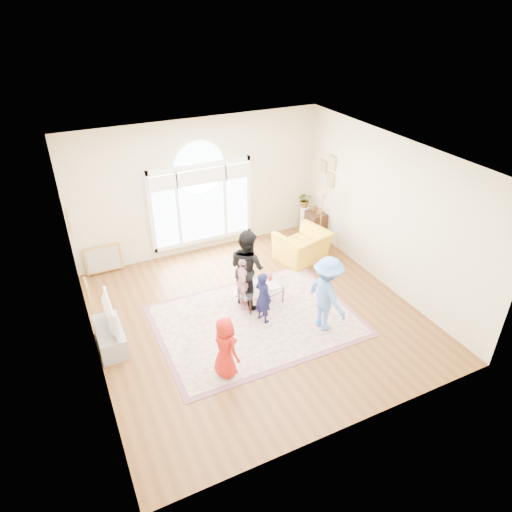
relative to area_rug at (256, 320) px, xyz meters
name	(u,v)px	position (x,y,z in m)	size (l,w,h in m)	color
ground	(256,315)	(0.08, 0.18, -0.01)	(6.00, 6.00, 0.00)	brown
room_shell	(203,191)	(0.09, 3.01, 1.56)	(6.00, 6.00, 6.00)	beige
area_rug	(256,320)	(0.00, 0.00, 0.00)	(3.60, 2.60, 0.02)	#C0B898
rug_border	(256,320)	(0.00, 0.00, 0.00)	(3.80, 2.80, 0.01)	#7F4A5A
tv_console	(110,337)	(-2.67, 0.48, 0.20)	(0.45, 1.00, 0.42)	#9B9DA3
television	(106,315)	(-2.66, 0.48, 0.69)	(0.16, 0.97, 0.56)	black
coffee_table	(261,287)	(0.34, 0.47, 0.39)	(1.27, 0.88, 0.54)	silver
armchair	(302,246)	(1.99, 1.63, 0.35)	(1.12, 0.98, 0.73)	yellow
side_cabinet	(315,225)	(2.86, 2.45, 0.34)	(0.40, 0.50, 0.70)	black
floor_lamp	(322,202)	(2.61, 1.87, 1.27)	(0.28, 0.28, 1.51)	black
plant_pedestal	(304,219)	(2.78, 2.90, 0.34)	(0.20, 0.20, 0.70)	white
potted_plant	(305,200)	(2.78, 2.90, 0.89)	(0.36, 0.31, 0.40)	#33722D
leaning_picture	(106,272)	(-2.33, 3.08, -0.01)	(0.80, 0.05, 0.62)	tan
child_red	(225,347)	(-1.06, -1.05, 0.57)	(0.55, 0.36, 1.12)	red
child_navy	(263,297)	(0.12, -0.05, 0.55)	(0.39, 0.26, 1.07)	#121339
child_black	(247,268)	(0.10, 0.63, 0.82)	(0.79, 0.62, 1.62)	black
child_pink	(243,283)	(-0.05, 0.49, 0.59)	(0.69, 0.29, 1.17)	#F5A7AC
child_blue	(327,294)	(1.08, -0.74, 0.76)	(0.97, 0.56, 1.50)	#5388DD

